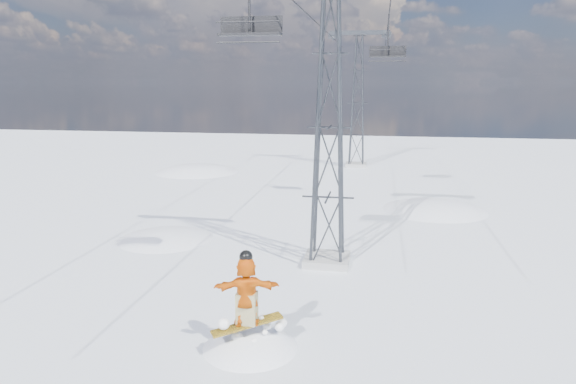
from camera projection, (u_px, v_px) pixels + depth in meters
The scene contains 7 objects.
ground at pixel (265, 366), 13.25m from camera, with size 120.00×120.00×0.00m, color white.
snow_terrain at pixel (266, 323), 36.52m from camera, with size 39.00×37.00×22.00m.
lift_tower_near at pixel (329, 128), 19.68m from camera, with size 5.20×1.80×11.43m.
lift_tower_far at pixel (358, 103), 43.75m from camera, with size 5.20×1.80×11.43m.
haul_cables at pixel (350, 18), 29.63m from camera, with size 4.46×51.00×0.06m.
lift_chair_near at pixel (250, 28), 16.04m from camera, with size 2.00×0.57×2.48m.
lift_chair_mid at pixel (388, 53), 28.56m from camera, with size 2.04×0.59×2.53m.
Camera 1 is at (2.70, -11.73, 7.17)m, focal length 32.00 mm.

